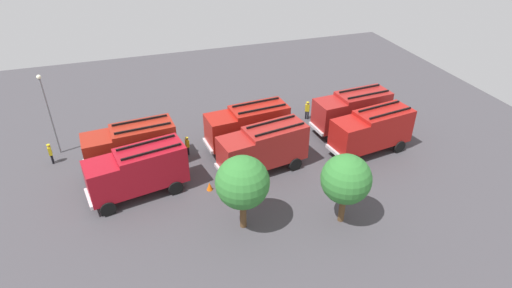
# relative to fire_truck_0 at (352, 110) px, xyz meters

# --- Properties ---
(ground_plane) EXTENTS (56.73, 56.73, 0.00)m
(ground_plane) POSITION_rel_fire_truck_0_xyz_m (9.81, 1.78, -2.15)
(ground_plane) COLOR #423F44
(fire_truck_0) EXTENTS (7.37, 3.23, 3.88)m
(fire_truck_0) POSITION_rel_fire_truck_0_xyz_m (0.00, 0.00, 0.00)
(fire_truck_0) COLOR maroon
(fire_truck_0) RESTS_ON ground
(fire_truck_1) EXTENTS (7.40, 3.31, 3.88)m
(fire_truck_1) POSITION_rel_fire_truck_0_xyz_m (9.90, -0.22, 0.00)
(fire_truck_1) COLOR #A31B13
(fire_truck_1) RESTS_ON ground
(fire_truck_2) EXTENTS (7.40, 3.30, 3.88)m
(fire_truck_2) POSITION_rel_fire_truck_0_xyz_m (19.65, 0.03, 0.00)
(fire_truck_2) COLOR maroon
(fire_truck_2) RESTS_ON ground
(fire_truck_3) EXTENTS (7.48, 3.61, 3.88)m
(fire_truck_3) POSITION_rel_fire_truck_0_xyz_m (0.22, 3.78, 0.00)
(fire_truck_3) COLOR #A51814
(fire_truck_3) RESTS_ON ground
(fire_truck_4) EXTENTS (7.51, 3.74, 3.88)m
(fire_truck_4) POSITION_rel_fire_truck_0_xyz_m (9.77, 3.55, 0.00)
(fire_truck_4) COLOR maroon
(fire_truck_4) RESTS_ON ground
(fire_truck_5) EXTENTS (7.53, 3.85, 3.88)m
(fire_truck_5) POSITION_rel_fire_truck_0_xyz_m (19.42, 3.73, 0.00)
(fire_truck_5) COLOR #A5111E
(fire_truck_5) RESTS_ON ground
(firefighter_0) EXTENTS (0.48, 0.43, 1.81)m
(firefighter_0) POSITION_rel_fire_truck_0_xyz_m (2.88, -3.36, -1.13)
(firefighter_0) COLOR black
(firefighter_0) RESTS_ON ground
(firefighter_1) EXTENTS (0.47, 0.35, 1.64)m
(firefighter_1) POSITION_rel_fire_truck_0_xyz_m (-2.28, -2.19, -1.24)
(firefighter_1) COLOR black
(firefighter_1) RESTS_ON ground
(firefighter_2) EXTENTS (0.48, 0.43, 1.62)m
(firefighter_2) POSITION_rel_fire_truck_0_xyz_m (12.20, -2.31, -1.25)
(firefighter_2) COLOR black
(firefighter_2) RESTS_ON ground
(firefighter_3) EXTENTS (0.32, 0.46, 1.63)m
(firefighter_3) POSITION_rel_fire_truck_0_xyz_m (15.15, -0.64, -1.25)
(firefighter_3) COLOR black
(firefighter_3) RESTS_ON ground
(firefighter_4) EXTENTS (0.29, 0.44, 1.78)m
(firefighter_4) POSITION_rel_fire_truck_0_xyz_m (26.05, -2.75, -1.15)
(firefighter_4) COLOR black
(firefighter_4) RESTS_ON ground
(tree_0) EXTENTS (3.33, 3.33, 5.16)m
(tree_0) POSITION_rel_fire_truck_0_xyz_m (6.64, 10.91, 1.32)
(tree_0) COLOR brown
(tree_0) RESTS_ON ground
(tree_1) EXTENTS (3.50, 3.50, 5.43)m
(tree_1) POSITION_rel_fire_truck_0_xyz_m (13.18, 9.40, 1.50)
(tree_1) COLOR brown
(tree_1) RESTS_ON ground
(traffic_cone_0) EXTENTS (0.46, 0.46, 0.66)m
(traffic_cone_0) POSITION_rel_fire_truck_0_xyz_m (14.47, 4.81, -1.82)
(traffic_cone_0) COLOR #F2600C
(traffic_cone_0) RESTS_ON ground
(lamppost) EXTENTS (0.36, 0.36, 7.15)m
(lamppost) POSITION_rel_fire_truck_0_xyz_m (25.59, -4.28, 2.00)
(lamppost) COLOR slate
(lamppost) RESTS_ON ground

